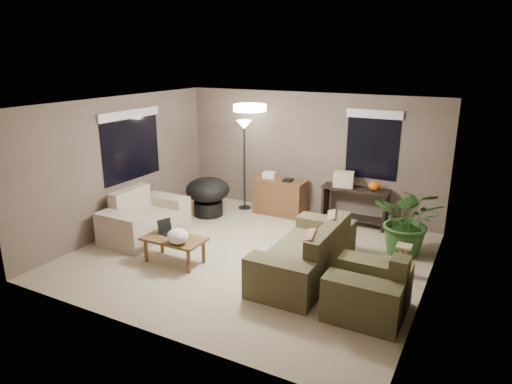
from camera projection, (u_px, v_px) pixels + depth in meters
The scene contains 20 objects.
room_shell at pixel (250, 183), 7.26m from camera, with size 5.50×5.50×5.50m.
main_sofa at pixel (308, 257), 6.87m from camera, with size 0.95×2.20×0.85m.
throw_pillows at pixel (325, 238), 6.66m from camera, with size 0.35×1.39×0.47m.
loveseat at pixel (144, 220), 8.38m from camera, with size 0.90×1.60×0.85m.
armchair at pixel (369, 292), 5.84m from camera, with size 0.95×1.00×0.85m.
coffee_table at pixel (174, 241), 7.27m from camera, with size 1.00×0.55×0.42m.
laptop at pixel (169, 230), 7.39m from camera, with size 0.41×0.28×0.24m.
plastic_bag at pixel (178, 236), 7.00m from camera, with size 0.34×0.31×0.24m, color white.
desk at pixel (280, 197), 9.49m from camera, with size 1.10×0.50×0.75m.
desk_papers at pixel (273, 176), 9.43m from camera, with size 0.69×0.29×0.12m.
console_table at pixel (355, 203), 8.86m from camera, with size 1.30×0.40×0.75m.
pumpkin at pixel (374, 186), 8.59m from camera, with size 0.22×0.22×0.18m, color orange.
cardboard_box at pixel (344, 179), 8.84m from camera, with size 0.38×0.28×0.28m, color beige.
papasan_chair at pixel (208, 194), 9.39m from camera, with size 1.00×1.00×0.80m.
floor_lamp at pixel (244, 135), 9.49m from camera, with size 0.32×0.32×1.91m.
ceiling_fixture at pixel (250, 108), 6.91m from camera, with size 0.50×0.50×0.10m, color white.
houseplant at pixel (408, 228), 7.53m from camera, with size 1.08×1.20×0.94m, color #2D5923.
cat_scratching_post at pixel (403, 263), 6.85m from camera, with size 0.32×0.32×0.50m.
window_left at pixel (131, 134), 8.58m from camera, with size 0.05×1.56×1.33m.
window_back at pixel (373, 133), 8.61m from camera, with size 1.06×0.05×1.33m.
Camera 1 is at (3.36, -6.12, 3.22)m, focal length 32.00 mm.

